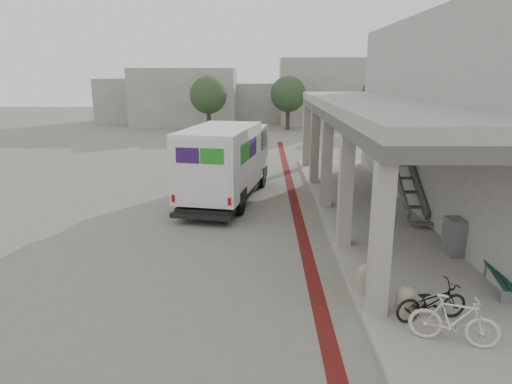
{
  "coord_description": "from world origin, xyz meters",
  "views": [
    {
      "loc": [
        -0.25,
        -12.07,
        4.91
      ],
      "look_at": [
        -0.45,
        0.76,
        1.6
      ],
      "focal_mm": 32.0,
      "sensor_mm": 36.0,
      "label": 1
    }
  ],
  "objects_px": {
    "utility_cabinet": "(455,237)",
    "bicycle_black": "(432,302)",
    "bicycle_cream": "(454,320)",
    "bench": "(501,279)",
    "fedex_truck": "(226,161)"
  },
  "relations": [
    {
      "from": "utility_cabinet",
      "to": "bicycle_black",
      "type": "distance_m",
      "value": 3.97
    },
    {
      "from": "bicycle_cream",
      "to": "utility_cabinet",
      "type": "bearing_deg",
      "value": -3.03
    },
    {
      "from": "utility_cabinet",
      "to": "bicycle_black",
      "type": "xyz_separation_m",
      "value": [
        -1.87,
        -3.51,
        -0.11
      ]
    },
    {
      "from": "bicycle_black",
      "to": "bench",
      "type": "bearing_deg",
      "value": -70.06
    },
    {
      "from": "fedex_truck",
      "to": "utility_cabinet",
      "type": "xyz_separation_m",
      "value": [
        6.7,
        -5.95,
        -0.97
      ]
    },
    {
      "from": "fedex_truck",
      "to": "bench",
      "type": "bearing_deg",
      "value": -39.05
    },
    {
      "from": "utility_cabinet",
      "to": "bicycle_cream",
      "type": "distance_m",
      "value": 4.67
    },
    {
      "from": "fedex_truck",
      "to": "utility_cabinet",
      "type": "height_order",
      "value": "fedex_truck"
    },
    {
      "from": "fedex_truck",
      "to": "bicycle_black",
      "type": "bearing_deg",
      "value": -52.42
    },
    {
      "from": "bench",
      "to": "utility_cabinet",
      "type": "xyz_separation_m",
      "value": [
        -0.2,
        2.15,
        0.23
      ]
    },
    {
      "from": "fedex_truck",
      "to": "bicycle_cream",
      "type": "xyz_separation_m",
      "value": [
        4.94,
        -10.28,
        -1.01
      ]
    },
    {
      "from": "utility_cabinet",
      "to": "bicycle_cream",
      "type": "xyz_separation_m",
      "value": [
        -1.76,
        -4.33,
        -0.04
      ]
    },
    {
      "from": "bench",
      "to": "fedex_truck",
      "type": "bearing_deg",
      "value": 141.63
    },
    {
      "from": "fedex_truck",
      "to": "utility_cabinet",
      "type": "relative_size",
      "value": 7.19
    },
    {
      "from": "fedex_truck",
      "to": "bench",
      "type": "distance_m",
      "value": 10.71
    }
  ]
}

